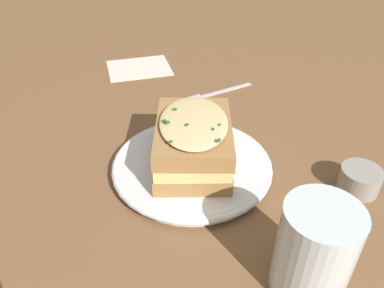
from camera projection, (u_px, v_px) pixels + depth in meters
name	position (u px, v px, depth m)	size (l,w,h in m)	color
ground_plane	(202.00, 157.00, 0.57)	(2.40, 2.40, 0.00)	brown
dinner_plate	(192.00, 165.00, 0.54)	(0.23, 0.23, 0.02)	white
sandwich	(193.00, 141.00, 0.51)	(0.13, 0.17, 0.07)	#A37542
water_glass	(314.00, 251.00, 0.36)	(0.07, 0.07, 0.11)	silver
fork	(202.00, 96.00, 0.72)	(0.18, 0.07, 0.00)	silver
napkin	(139.00, 68.00, 0.83)	(0.13, 0.11, 0.00)	silver
condiment_pot	(360.00, 180.00, 0.50)	(0.05, 0.05, 0.03)	gray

